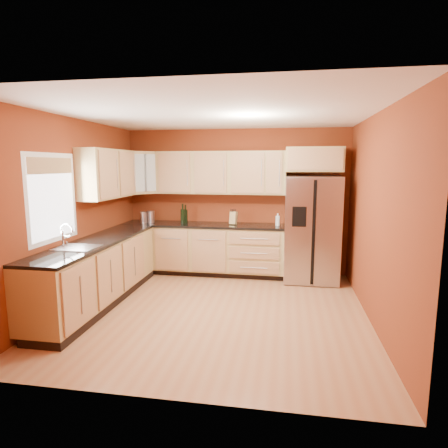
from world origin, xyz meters
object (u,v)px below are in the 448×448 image
(wine_bottle_a, at_px, (185,214))
(refrigerator, at_px, (312,229))
(canister_left, at_px, (151,217))
(knife_block, at_px, (233,218))
(soap_dispenser, at_px, (278,219))

(wine_bottle_a, bearing_deg, refrigerator, -2.90)
(refrigerator, bearing_deg, canister_left, 178.70)
(refrigerator, xyz_separation_m, wine_bottle_a, (-2.23, 0.11, 0.20))
(canister_left, xyz_separation_m, knife_block, (1.52, 0.03, 0.01))
(wine_bottle_a, distance_m, soap_dispenser, 1.66)
(refrigerator, relative_size, canister_left, 8.38)
(canister_left, bearing_deg, refrigerator, -1.30)
(soap_dispenser, bearing_deg, canister_left, -179.20)
(soap_dispenser, bearing_deg, wine_bottle_a, 179.46)
(knife_block, relative_size, soap_dispenser, 1.06)
(knife_block, bearing_deg, canister_left, -166.18)
(wine_bottle_a, bearing_deg, knife_block, -1.08)
(refrigerator, height_order, wine_bottle_a, refrigerator)
(canister_left, relative_size, knife_block, 0.95)
(refrigerator, xyz_separation_m, soap_dispenser, (-0.57, 0.10, 0.14))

